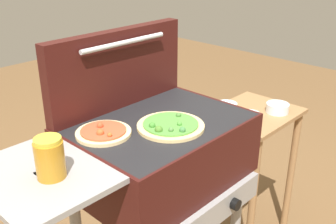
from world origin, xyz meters
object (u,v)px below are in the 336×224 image
object	(u,v)px
pizza_veggie	(170,126)
topping_bowl_far	(277,108)
topping_bowl_middle	(249,118)
sauce_jar	(50,158)
grill	(157,157)
prep_table	(250,149)
topping_bowl_near	(227,108)
pizza_pepperoni	(103,132)

from	to	relation	value
pizza_veggie	topping_bowl_far	distance (m)	0.76
topping_bowl_middle	pizza_veggie	bearing A→B (deg)	-177.94
sauce_jar	topping_bowl_middle	size ratio (longest dim) A/B	1.13
grill	prep_table	size ratio (longest dim) A/B	1.32
pizza_veggie	topping_bowl_middle	distance (m)	0.57
grill	topping_bowl_near	world-z (taller)	grill
pizza_veggie	topping_bowl_far	bearing A→B (deg)	-1.18
pizza_veggie	topping_bowl_near	world-z (taller)	pizza_veggie
grill	pizza_pepperoni	xyz separation A→B (m)	(-0.19, 0.06, 0.15)
pizza_veggie	topping_bowl_middle	xyz separation A→B (m)	(0.55, 0.02, -0.16)
pizza_pepperoni	grill	bearing A→B (deg)	-17.97
pizza_veggie	prep_table	distance (m)	0.78
topping_bowl_near	sauce_jar	bearing A→B (deg)	-172.26
topping_bowl_far	topping_bowl_middle	distance (m)	0.20
topping_bowl_near	topping_bowl_far	distance (m)	0.25
topping_bowl_near	pizza_veggie	bearing A→B (deg)	-163.94
sauce_jar	topping_bowl_near	xyz separation A→B (m)	(1.03, 0.14, -0.21)
sauce_jar	topping_bowl_far	xyz separation A→B (m)	(1.20, -0.04, -0.21)
pizza_veggie	sauce_jar	bearing A→B (deg)	176.59
topping_bowl_far	topping_bowl_middle	bearing A→B (deg)	169.84
grill	pizza_veggie	bearing A→B (deg)	-88.58
sauce_jar	prep_table	size ratio (longest dim) A/B	0.16
pizza_pepperoni	topping_bowl_middle	world-z (taller)	pizza_pepperoni
pizza_pepperoni	topping_bowl_near	size ratio (longest dim) A/B	1.86
pizza_pepperoni	sauce_jar	world-z (taller)	sauce_jar
grill	prep_table	xyz separation A→B (m)	(0.67, 0.00, -0.23)
pizza_pepperoni	topping_bowl_near	world-z (taller)	pizza_pepperoni
topping_bowl_far	grill	bearing A→B (deg)	173.75
sauce_jar	topping_bowl_near	size ratio (longest dim) A/B	1.19
grill	prep_table	bearing A→B (deg)	0.37
pizza_pepperoni	topping_bowl_far	xyz separation A→B (m)	(0.94, -0.14, -0.16)
topping_bowl_middle	prep_table	bearing A→B (deg)	22.63
grill	topping_bowl_middle	world-z (taller)	grill
pizza_veggie	sauce_jar	world-z (taller)	sauce_jar
pizza_pepperoni	sauce_jar	bearing A→B (deg)	-158.55
topping_bowl_far	pizza_pepperoni	bearing A→B (deg)	171.29
prep_table	topping_bowl_far	world-z (taller)	topping_bowl_far
topping_bowl_near	topping_bowl_far	world-z (taller)	same
prep_table	pizza_veggie	bearing A→B (deg)	-173.99
prep_table	sauce_jar	bearing A→B (deg)	-177.76
topping_bowl_near	prep_table	bearing A→B (deg)	-46.62
sauce_jar	topping_bowl_far	size ratio (longest dim) A/B	1.09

